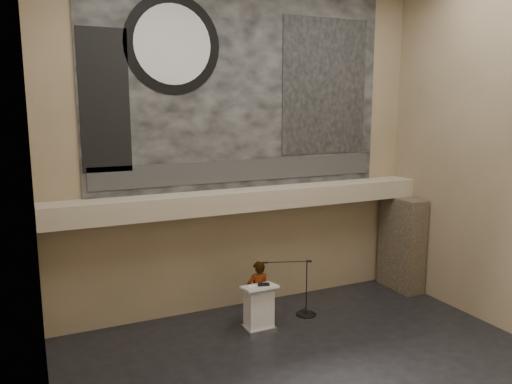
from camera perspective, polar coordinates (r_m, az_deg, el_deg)
name	(u,v)px	position (r m, az deg, el deg)	size (l,w,h in m)	color
floor	(323,374)	(10.71, 7.67, -19.94)	(10.00, 10.00, 0.00)	black
wall_back	(243,147)	(12.88, -1.50, 5.17)	(10.00, 0.02, 8.50)	#807251
wall_left	(34,180)	(7.86, -23.99, 1.26)	(0.02, 8.00, 8.50)	#807251
soffit	(249,199)	(12.69, -0.76, -0.83)	(10.00, 0.80, 0.50)	tan
sprinkler_left	(190,216)	(12.15, -7.57, -2.75)	(0.04, 0.04, 0.06)	#B2893D
sprinkler_right	(314,204)	(13.57, 6.68, -1.39)	(0.04, 0.04, 0.06)	#B2893D
banner	(243,90)	(12.81, -1.48, 11.63)	(8.00, 0.05, 5.00)	black
banner_text_strip	(244,170)	(12.88, -1.36, 2.48)	(7.76, 0.02, 0.55)	#2A2A2A
banner_clock_rim	(173,45)	(12.24, -9.50, 16.28)	(2.30, 2.30, 0.02)	black
banner_clock_face	(173,45)	(12.23, -9.48, 16.29)	(1.84, 1.84, 0.02)	silver
banner_building_print	(325,87)	(13.91, 7.90, 11.82)	(2.60, 0.02, 3.60)	black
banner_brick_print	(105,101)	(11.84, -16.92, 9.90)	(1.10, 0.02, 3.20)	black
stone_pier	(402,243)	(15.17, 16.32, -5.65)	(0.60, 1.40, 2.70)	#3E3326
lectern	(259,307)	(12.21, 0.33, -13.05)	(0.80, 0.58, 1.14)	silver
binder	(264,285)	(12.01, 0.89, -10.55)	(0.27, 0.22, 0.04)	black
papers	(253,287)	(11.91, -0.31, -10.80)	(0.19, 0.27, 0.01)	white
speaker_person	(258,292)	(12.47, 0.24, -11.37)	(0.57, 0.38, 1.58)	white
mic_stand	(305,307)	(13.18, 5.58, -12.92)	(1.33, 0.64, 1.47)	black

